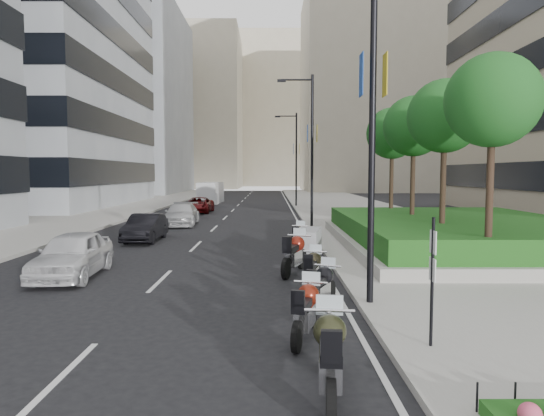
{
  "coord_description": "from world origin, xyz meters",
  "views": [
    {
      "loc": [
        1.9,
        -10.6,
        3.29
      ],
      "look_at": [
        1.92,
        7.19,
        2.0
      ],
      "focal_mm": 32.0,
      "sensor_mm": 36.0,
      "label": 1
    }
  ],
  "objects_px": {
    "motorcycle_4": "(295,254)",
    "car_c": "(182,214)",
    "lamp_post_2": "(295,154)",
    "motorcycle_1": "(306,311)",
    "motorcycle_5": "(308,245)",
    "motorcycle_0": "(330,356)",
    "motorcycle_2": "(321,287)",
    "car_b": "(145,228)",
    "delivery_van": "(210,193)",
    "lamp_post_1": "(309,143)",
    "car_a": "(72,254)",
    "motorcycle_3": "(313,270)",
    "parking_sign": "(432,275)",
    "lamp_post_0": "(366,98)",
    "motorcycle_6": "(299,239)",
    "car_d": "(198,205)"
  },
  "relations": [
    {
      "from": "motorcycle_4",
      "to": "car_c",
      "type": "bearing_deg",
      "value": 42.85
    },
    {
      "from": "lamp_post_2",
      "to": "motorcycle_1",
      "type": "distance_m",
      "value": 37.48
    },
    {
      "from": "lamp_post_2",
      "to": "motorcycle_5",
      "type": "distance_m",
      "value": 29.15
    },
    {
      "from": "motorcycle_0",
      "to": "motorcycle_2",
      "type": "height_order",
      "value": "motorcycle_0"
    },
    {
      "from": "motorcycle_1",
      "to": "car_b",
      "type": "xyz_separation_m",
      "value": [
        -6.77,
        13.83,
        0.09
      ]
    },
    {
      "from": "motorcycle_2",
      "to": "delivery_van",
      "type": "distance_m",
      "value": 42.18
    },
    {
      "from": "motorcycle_0",
      "to": "car_c",
      "type": "height_order",
      "value": "car_c"
    },
    {
      "from": "motorcycle_0",
      "to": "motorcycle_2",
      "type": "xyz_separation_m",
      "value": [
        0.35,
        4.58,
        -0.08
      ]
    },
    {
      "from": "lamp_post_1",
      "to": "car_a",
      "type": "bearing_deg",
      "value": -122.4
    },
    {
      "from": "motorcycle_4",
      "to": "motorcycle_3",
      "type": "bearing_deg",
      "value": -150.3
    },
    {
      "from": "parking_sign",
      "to": "motorcycle_4",
      "type": "height_order",
      "value": "parking_sign"
    },
    {
      "from": "lamp_post_0",
      "to": "parking_sign",
      "type": "relative_size",
      "value": 3.6
    },
    {
      "from": "lamp_post_2",
      "to": "motorcycle_2",
      "type": "height_order",
      "value": "lamp_post_2"
    },
    {
      "from": "lamp_post_2",
      "to": "motorcycle_1",
      "type": "bearing_deg",
      "value": -92.4
    },
    {
      "from": "parking_sign",
      "to": "motorcycle_5",
      "type": "relative_size",
      "value": 1.18
    },
    {
      "from": "motorcycle_2",
      "to": "car_c",
      "type": "xyz_separation_m",
      "value": [
        -6.87,
        18.96,
        0.15
      ]
    },
    {
      "from": "lamp_post_0",
      "to": "motorcycle_6",
      "type": "xyz_separation_m",
      "value": [
        -1.11,
        8.33,
        -4.49
      ]
    },
    {
      "from": "motorcycle_1",
      "to": "car_b",
      "type": "relative_size",
      "value": 0.52
    },
    {
      "from": "lamp_post_2",
      "to": "car_c",
      "type": "distance_m",
      "value": 18.54
    },
    {
      "from": "motorcycle_5",
      "to": "car_b",
      "type": "relative_size",
      "value": 0.53
    },
    {
      "from": "motorcycle_3",
      "to": "car_d",
      "type": "height_order",
      "value": "car_d"
    },
    {
      "from": "lamp_post_0",
      "to": "motorcycle_3",
      "type": "bearing_deg",
      "value": 120.01
    },
    {
      "from": "car_d",
      "to": "car_c",
      "type": "bearing_deg",
      "value": -86.31
    },
    {
      "from": "lamp_post_1",
      "to": "delivery_van",
      "type": "relative_size",
      "value": 1.63
    },
    {
      "from": "motorcycle_0",
      "to": "delivery_van",
      "type": "relative_size",
      "value": 0.43
    },
    {
      "from": "motorcycle_2",
      "to": "motorcycle_6",
      "type": "distance_m",
      "value": 8.48
    },
    {
      "from": "motorcycle_0",
      "to": "car_c",
      "type": "relative_size",
      "value": 0.49
    },
    {
      "from": "lamp_post_2",
      "to": "car_c",
      "type": "height_order",
      "value": "lamp_post_2"
    },
    {
      "from": "lamp_post_1",
      "to": "lamp_post_0",
      "type": "bearing_deg",
      "value": -90.0
    },
    {
      "from": "car_c",
      "to": "lamp_post_2",
      "type": "bearing_deg",
      "value": 61.16
    },
    {
      "from": "lamp_post_2",
      "to": "motorcycle_3",
      "type": "relative_size",
      "value": 4.42
    },
    {
      "from": "motorcycle_4",
      "to": "motorcycle_6",
      "type": "xyz_separation_m",
      "value": [
        0.37,
        4.27,
        -0.08
      ]
    },
    {
      "from": "motorcycle_2",
      "to": "car_a",
      "type": "relative_size",
      "value": 0.45
    },
    {
      "from": "lamp_post_1",
      "to": "motorcycle_1",
      "type": "height_order",
      "value": "lamp_post_1"
    },
    {
      "from": "motorcycle_1",
      "to": "delivery_van",
      "type": "height_order",
      "value": "delivery_van"
    },
    {
      "from": "lamp_post_0",
      "to": "delivery_van",
      "type": "xyz_separation_m",
      "value": [
        -8.91,
        41.29,
        -4.01
      ]
    },
    {
      "from": "motorcycle_0",
      "to": "car_d",
      "type": "height_order",
      "value": "car_d"
    },
    {
      "from": "car_d",
      "to": "lamp_post_2",
      "type": "bearing_deg",
      "value": 39.45
    },
    {
      "from": "delivery_van",
      "to": "motorcycle_2",
      "type": "bearing_deg",
      "value": -75.29
    },
    {
      "from": "motorcycle_2",
      "to": "motorcycle_3",
      "type": "height_order",
      "value": "motorcycle_3"
    },
    {
      "from": "lamp_post_0",
      "to": "motorcycle_3",
      "type": "distance_m",
      "value": 5.01
    },
    {
      "from": "car_b",
      "to": "motorcycle_5",
      "type": "bearing_deg",
      "value": -35.72
    },
    {
      "from": "motorcycle_0",
      "to": "delivery_van",
      "type": "xyz_separation_m",
      "value": [
        -7.52,
        46.01,
        0.43
      ]
    },
    {
      "from": "motorcycle_2",
      "to": "motorcycle_4",
      "type": "height_order",
      "value": "motorcycle_4"
    },
    {
      "from": "lamp_post_0",
      "to": "delivery_van",
      "type": "bearing_deg",
      "value": 102.18
    },
    {
      "from": "motorcycle_3",
      "to": "motorcycle_4",
      "type": "bearing_deg",
      "value": 24.34
    },
    {
      "from": "car_b",
      "to": "car_c",
      "type": "xyz_separation_m",
      "value": [
        0.42,
        7.16,
        0.04
      ]
    },
    {
      "from": "motorcycle_4",
      "to": "delivery_van",
      "type": "distance_m",
      "value": 37.96
    },
    {
      "from": "motorcycle_5",
      "to": "delivery_van",
      "type": "xyz_separation_m",
      "value": [
        -8.03,
        35.08,
        0.46
      ]
    },
    {
      "from": "motorcycle_3",
      "to": "delivery_van",
      "type": "bearing_deg",
      "value": 25.19
    }
  ]
}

